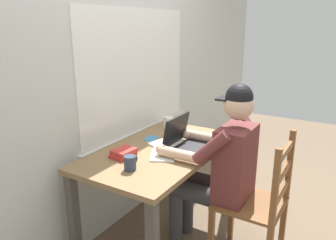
{
  "coord_description": "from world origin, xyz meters",
  "views": [
    {
      "loc": [
        -1.88,
        -1.2,
        1.6
      ],
      "look_at": [
        0.02,
        -0.05,
        0.95
      ],
      "focal_mm": 35.05,
      "sensor_mm": 36.0,
      "label": 1
    }
  ],
  "objects_px": {
    "computer_mouse": "(211,137)",
    "landscape_photo_print": "(151,138)",
    "desk": "(161,162)",
    "book_stack_main": "(123,153)",
    "wooden_chair": "(258,204)",
    "laptop": "(186,141)",
    "coffee_mug_white": "(168,123)",
    "seated_person": "(220,163)",
    "coffee_mug_dark": "(130,163)"
  },
  "relations": [
    {
      "from": "computer_mouse",
      "to": "landscape_photo_print",
      "type": "bearing_deg",
      "value": 119.12
    },
    {
      "from": "computer_mouse",
      "to": "seated_person",
      "type": "bearing_deg",
      "value": -146.02
    },
    {
      "from": "wooden_chair",
      "to": "computer_mouse",
      "type": "relative_size",
      "value": 9.46
    },
    {
      "from": "desk",
      "to": "coffee_mug_white",
      "type": "distance_m",
      "value": 0.52
    },
    {
      "from": "laptop",
      "to": "computer_mouse",
      "type": "height_order",
      "value": "laptop"
    },
    {
      "from": "laptop",
      "to": "landscape_photo_print",
      "type": "xyz_separation_m",
      "value": [
        0.04,
        0.33,
        -0.05
      ]
    },
    {
      "from": "seated_person",
      "to": "coffee_mug_dark",
      "type": "height_order",
      "value": "seated_person"
    },
    {
      "from": "wooden_chair",
      "to": "book_stack_main",
      "type": "bearing_deg",
      "value": 110.94
    },
    {
      "from": "wooden_chair",
      "to": "seated_person",
      "type": "bearing_deg",
      "value": 90.0
    },
    {
      "from": "seated_person",
      "to": "wooden_chair",
      "type": "xyz_separation_m",
      "value": [
        -0.0,
        -0.28,
        -0.22
      ]
    },
    {
      "from": "computer_mouse",
      "to": "landscape_photo_print",
      "type": "distance_m",
      "value": 0.47
    },
    {
      "from": "seated_person",
      "to": "laptop",
      "type": "distance_m",
      "value": 0.31
    },
    {
      "from": "desk",
      "to": "landscape_photo_print",
      "type": "bearing_deg",
      "value": 51.55
    },
    {
      "from": "landscape_photo_print",
      "to": "seated_person",
      "type": "bearing_deg",
      "value": -111.69
    },
    {
      "from": "wooden_chair",
      "to": "coffee_mug_dark",
      "type": "distance_m",
      "value": 0.89
    },
    {
      "from": "seated_person",
      "to": "coffee_mug_white",
      "type": "distance_m",
      "value": 0.76
    },
    {
      "from": "coffee_mug_dark",
      "to": "landscape_photo_print",
      "type": "bearing_deg",
      "value": 21.45
    },
    {
      "from": "coffee_mug_dark",
      "to": "landscape_photo_print",
      "type": "height_order",
      "value": "coffee_mug_dark"
    },
    {
      "from": "desk",
      "to": "coffee_mug_dark",
      "type": "height_order",
      "value": "coffee_mug_dark"
    },
    {
      "from": "desk",
      "to": "seated_person",
      "type": "height_order",
      "value": "seated_person"
    },
    {
      "from": "desk",
      "to": "seated_person",
      "type": "distance_m",
      "value": 0.45
    },
    {
      "from": "computer_mouse",
      "to": "book_stack_main",
      "type": "distance_m",
      "value": 0.73
    },
    {
      "from": "desk",
      "to": "landscape_photo_print",
      "type": "xyz_separation_m",
      "value": [
        0.14,
        0.18,
        0.11
      ]
    },
    {
      "from": "seated_person",
      "to": "book_stack_main",
      "type": "xyz_separation_m",
      "value": [
        -0.33,
        0.57,
        0.07
      ]
    },
    {
      "from": "desk",
      "to": "coffee_mug_white",
      "type": "bearing_deg",
      "value": 24.61
    },
    {
      "from": "computer_mouse",
      "to": "landscape_photo_print",
      "type": "xyz_separation_m",
      "value": [
        -0.23,
        0.41,
        -0.02
      ]
    },
    {
      "from": "seated_person",
      "to": "coffee_mug_white",
      "type": "height_order",
      "value": "seated_person"
    },
    {
      "from": "book_stack_main",
      "to": "laptop",
      "type": "bearing_deg",
      "value": -37.85
    },
    {
      "from": "coffee_mug_white",
      "to": "landscape_photo_print",
      "type": "bearing_deg",
      "value": -175.31
    },
    {
      "from": "laptop",
      "to": "landscape_photo_print",
      "type": "distance_m",
      "value": 0.34
    },
    {
      "from": "wooden_chair",
      "to": "laptop",
      "type": "bearing_deg",
      "value": 86.06
    },
    {
      "from": "wooden_chair",
      "to": "landscape_photo_print",
      "type": "distance_m",
      "value": 0.94
    },
    {
      "from": "wooden_chair",
      "to": "laptop",
      "type": "height_order",
      "value": "laptop"
    },
    {
      "from": "laptop",
      "to": "book_stack_main",
      "type": "bearing_deg",
      "value": 142.15
    },
    {
      "from": "desk",
      "to": "book_stack_main",
      "type": "bearing_deg",
      "value": 152.1
    },
    {
      "from": "book_stack_main",
      "to": "computer_mouse",
      "type": "bearing_deg",
      "value": -30.13
    },
    {
      "from": "computer_mouse",
      "to": "book_stack_main",
      "type": "xyz_separation_m",
      "value": [
        -0.63,
        0.37,
        0.01
      ]
    },
    {
      "from": "wooden_chair",
      "to": "coffee_mug_dark",
      "type": "bearing_deg",
      "value": 124.33
    },
    {
      "from": "desk",
      "to": "coffee_mug_dark",
      "type": "distance_m",
      "value": 0.43
    },
    {
      "from": "wooden_chair",
      "to": "book_stack_main",
      "type": "xyz_separation_m",
      "value": [
        -0.33,
        0.85,
        0.29
      ]
    },
    {
      "from": "coffee_mug_white",
      "to": "laptop",
      "type": "bearing_deg",
      "value": -134.17
    },
    {
      "from": "computer_mouse",
      "to": "laptop",
      "type": "bearing_deg",
      "value": 162.76
    },
    {
      "from": "seated_person",
      "to": "landscape_photo_print",
      "type": "relative_size",
      "value": 9.62
    },
    {
      "from": "seated_person",
      "to": "wooden_chair",
      "type": "height_order",
      "value": "seated_person"
    },
    {
      "from": "landscape_photo_print",
      "to": "computer_mouse",
      "type": "bearing_deg",
      "value": -75.58
    },
    {
      "from": "seated_person",
      "to": "desk",
      "type": "bearing_deg",
      "value": 98.95
    },
    {
      "from": "landscape_photo_print",
      "to": "coffee_mug_white",
      "type": "bearing_deg",
      "value": -10.0
    },
    {
      "from": "laptop",
      "to": "coffee_mug_white",
      "type": "distance_m",
      "value": 0.5
    },
    {
      "from": "laptop",
      "to": "computer_mouse",
      "type": "distance_m",
      "value": 0.28
    },
    {
      "from": "seated_person",
      "to": "coffee_mug_dark",
      "type": "xyz_separation_m",
      "value": [
        -0.47,
        0.41,
        0.09
      ]
    }
  ]
}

